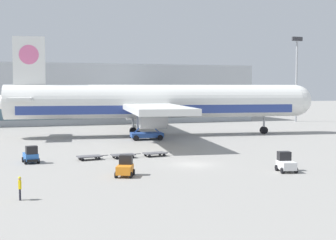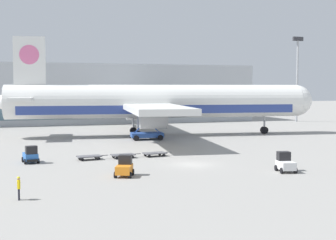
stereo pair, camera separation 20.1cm
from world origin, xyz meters
name	(u,v)px [view 1 (the left image)]	position (x,y,z in m)	size (l,w,h in m)	color
ground_plane	(193,164)	(0.00, 0.00, 0.00)	(400.00, 400.00, 0.00)	gray
terminal_building	(68,94)	(-6.51, 67.43, 6.99)	(90.00, 18.20, 14.00)	#B2B7BC
light_mast	(297,72)	(47.75, 52.65, 12.28)	(2.80, 0.50, 20.97)	#9EA0A5
airplane_main	(154,103)	(4.54, 30.73, 5.84)	(57.95, 48.62, 17.00)	white
scissor_lift_loader	(147,127)	(1.68, 25.29, 2.12)	(5.53, 3.92, 5.61)	#284C99
baggage_tug_foreground	(125,167)	(-8.66, -4.39, 0.88)	(2.36, 2.79, 2.00)	orange
baggage_tug_mid	(286,163)	(7.39, -7.09, 0.88)	(2.03, 2.67, 2.00)	silver
baggage_tug_far	(31,155)	(-17.08, 6.56, 0.88)	(1.95, 2.63, 2.00)	#2D66B7
baggage_dolly_lead	(90,157)	(-10.42, 6.84, 0.39)	(3.77, 1.84, 0.48)	#56565B
baggage_dolly_second	(123,155)	(-6.34, 6.88, 0.39)	(3.77, 1.84, 0.48)	#56565B
baggage_dolly_third	(155,153)	(-2.28, 7.10, 0.39)	(3.77, 1.84, 0.48)	#56565B
ground_crew_near	(20,186)	(-18.40, -11.32, 1.08)	(0.24, 0.57, 1.82)	black
traffic_cone_near	(287,157)	(11.84, -0.21, 0.32)	(0.40, 0.40, 0.65)	black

